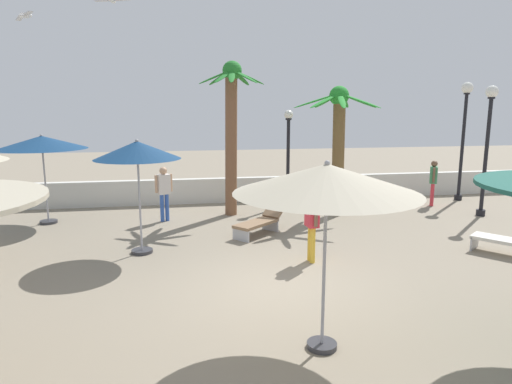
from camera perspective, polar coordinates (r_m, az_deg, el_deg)
ground_plane at (r=9.08m, az=3.23°, el=-12.21°), size 56.00×56.00×0.00m
boundary_wall at (r=16.93m, az=-3.15°, el=0.27°), size 25.20×0.30×0.90m
patio_umbrella_1 at (r=6.39m, az=8.82°, el=1.51°), size 2.63×2.63×2.80m
patio_umbrella_3 at (r=11.07m, az=-14.59°, el=4.91°), size 2.03×2.03×2.77m
patio_umbrella_4 at (r=14.95m, az=-25.17°, el=5.54°), size 2.59×2.59×2.70m
palm_tree_0 at (r=14.91m, az=10.26°, el=7.13°), size 2.84×2.83×4.14m
palm_tree_1 at (r=14.66m, az=-3.08°, el=8.82°), size 2.14×2.13×4.90m
lamp_post_0 at (r=18.61m, az=24.55°, el=7.75°), size 0.41×0.41×4.36m
lamp_post_1 at (r=16.22m, az=26.95°, el=6.32°), size 0.38×0.38×4.14m
lamp_post_2 at (r=16.18m, az=4.03°, el=4.92°), size 0.31×0.31×3.37m
lounge_chair_2 at (r=12.74m, az=0.70°, el=-3.51°), size 1.77×1.66×0.84m
guest_0 at (r=17.35m, az=21.25°, el=1.57°), size 0.38×0.50×1.62m
guest_1 at (r=14.27m, az=-11.42°, el=0.43°), size 0.53×0.36×1.69m
guest_2 at (r=10.43m, az=7.00°, el=-3.42°), size 0.27×0.56×1.65m
seagull_0 at (r=14.97m, az=-17.48°, el=21.84°), size 1.08×0.50×0.14m
seagull_1 at (r=15.27m, az=-26.89°, el=19.04°), size 0.74×1.01×0.16m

